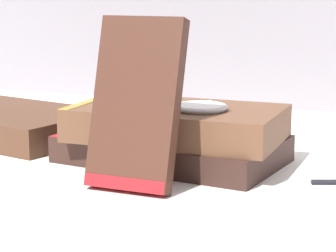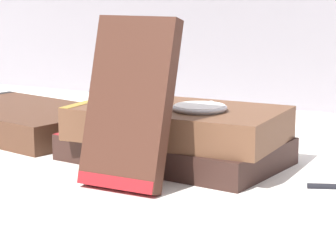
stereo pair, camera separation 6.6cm
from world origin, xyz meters
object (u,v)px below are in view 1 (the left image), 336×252
at_px(book_leaning_front, 136,109).
at_px(pocket_watch, 200,107).
at_px(book_side_left, 3,122).
at_px(book_flat_top, 173,122).
at_px(reading_glasses, 154,129).
at_px(book_flat_bottom, 168,148).

bearing_deg(book_leaning_front, pocket_watch, 69.90).
xyz_separation_m(book_side_left, pocket_watch, (0.30, -0.06, 0.05)).
xyz_separation_m(book_flat_top, reading_glasses, (-0.09, 0.16, -0.04)).
distance_m(book_side_left, book_leaning_front, 0.31).
bearing_deg(book_flat_bottom, pocket_watch, -16.71).
xyz_separation_m(book_flat_bottom, pocket_watch, (0.04, -0.02, 0.05)).
relative_size(book_side_left, pocket_watch, 4.37).
relative_size(book_flat_top, reading_glasses, 2.02).
distance_m(book_flat_bottom, book_leaning_front, 0.12).
bearing_deg(book_leaning_front, reading_glasses, 110.92).
xyz_separation_m(book_flat_top, book_side_left, (-0.26, 0.05, -0.03)).
xyz_separation_m(book_leaning_front, reading_glasses, (-0.10, 0.25, -0.07)).
relative_size(book_flat_bottom, pocket_watch, 4.04).
bearing_deg(pocket_watch, book_leaning_front, -110.10).
relative_size(book_side_left, reading_glasses, 2.38).
bearing_deg(book_side_left, book_flat_top, 0.52).
distance_m(book_flat_top, reading_glasses, 0.19).
bearing_deg(book_leaning_front, book_side_left, 151.18).
bearing_deg(reading_glasses, book_leaning_front, -91.71).
bearing_deg(book_leaning_front, book_flat_bottom, 96.88).
bearing_deg(pocket_watch, book_side_left, 169.11).
height_order(book_flat_top, book_leaning_front, book_leaning_front).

